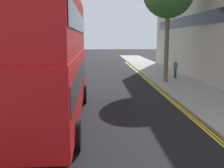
# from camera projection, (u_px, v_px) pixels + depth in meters

# --- Properties ---
(sidewalk_right) EXTENTS (4.00, 80.00, 0.14)m
(sidewalk_right) POSITION_uv_depth(u_px,v_px,m) (203.00, 97.00, 16.80)
(sidewalk_right) COLOR gray
(sidewalk_right) RESTS_ON ground
(kerb_line_outer) EXTENTS (0.10, 56.00, 0.01)m
(kerb_line_outer) POSITION_uv_depth(u_px,v_px,m) (180.00, 106.00, 14.73)
(kerb_line_outer) COLOR yellow
(kerb_line_outer) RESTS_ON ground
(kerb_line_inner) EXTENTS (0.10, 56.00, 0.01)m
(kerb_line_inner) POSITION_uv_depth(u_px,v_px,m) (177.00, 106.00, 14.72)
(kerb_line_inner) COLOR yellow
(kerb_line_inner) RESTS_ON ground
(double_decker_bus_away) EXTENTS (2.87, 10.83, 5.64)m
(double_decker_bus_away) POSITION_uv_depth(u_px,v_px,m) (51.00, 54.00, 11.72)
(double_decker_bus_away) COLOR red
(double_decker_bus_away) RESTS_ON ground
(pedestrian_far) EXTENTS (0.34, 0.22, 1.62)m
(pedestrian_far) POSITION_uv_depth(u_px,v_px,m) (175.00, 69.00, 23.96)
(pedestrian_far) COLOR #2D2D38
(pedestrian_far) RESTS_ON sidewalk_right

